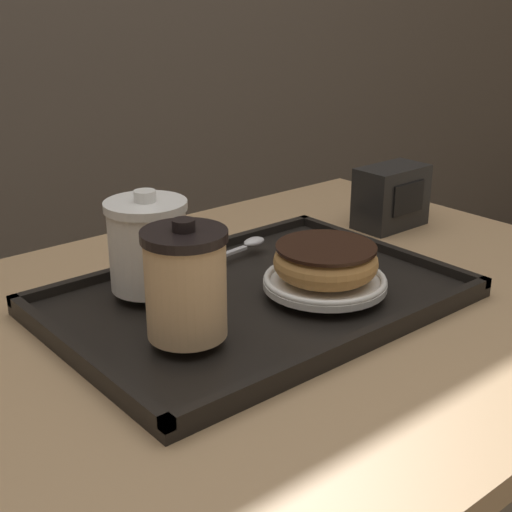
# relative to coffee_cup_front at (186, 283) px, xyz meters

# --- Properties ---
(cafe_table) EXTENTS (1.06, 0.73, 0.73)m
(cafe_table) POSITION_rel_coffee_cup_front_xyz_m (0.12, 0.04, -0.23)
(cafe_table) COLOR tan
(cafe_table) RESTS_ON ground_plane
(serving_tray) EXTENTS (0.48, 0.34, 0.02)m
(serving_tray) POSITION_rel_coffee_cup_front_xyz_m (0.13, 0.05, -0.07)
(serving_tray) COLOR black
(serving_tray) RESTS_ON cafe_table
(coffee_cup_front) EXTENTS (0.09, 0.09, 0.13)m
(coffee_cup_front) POSITION_rel_coffee_cup_front_xyz_m (0.00, 0.00, 0.00)
(coffee_cup_front) COLOR #E0B784
(coffee_cup_front) RESTS_ON serving_tray
(coffee_cup_rear) EXTENTS (0.10, 0.10, 0.12)m
(coffee_cup_rear) POSITION_rel_coffee_cup_front_xyz_m (0.04, 0.13, -0.00)
(coffee_cup_rear) COLOR white
(coffee_cup_rear) RESTS_ON serving_tray
(plate_with_chocolate_donut) EXTENTS (0.15, 0.15, 0.01)m
(plate_with_chocolate_donut) POSITION_rel_coffee_cup_front_xyz_m (0.20, -0.00, -0.05)
(plate_with_chocolate_donut) COLOR white
(plate_with_chocolate_donut) RESTS_ON serving_tray
(donut_chocolate_glazed) EXTENTS (0.13, 0.13, 0.04)m
(donut_chocolate_glazed) POSITION_rel_coffee_cup_front_xyz_m (0.20, -0.00, -0.02)
(donut_chocolate_glazed) COLOR tan
(donut_chocolate_glazed) RESTS_ON plate_with_chocolate_donut
(spoon) EXTENTS (0.15, 0.03, 0.01)m
(spoon) POSITION_rel_coffee_cup_front_xyz_m (0.20, 0.16, -0.05)
(spoon) COLOR silver
(spoon) RESTS_ON serving_tray
(napkin_dispenser) EXTENTS (0.12, 0.07, 0.10)m
(napkin_dispenser) POSITION_rel_coffee_cup_front_xyz_m (0.49, 0.14, -0.03)
(napkin_dispenser) COLOR black
(napkin_dispenser) RESTS_ON cafe_table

